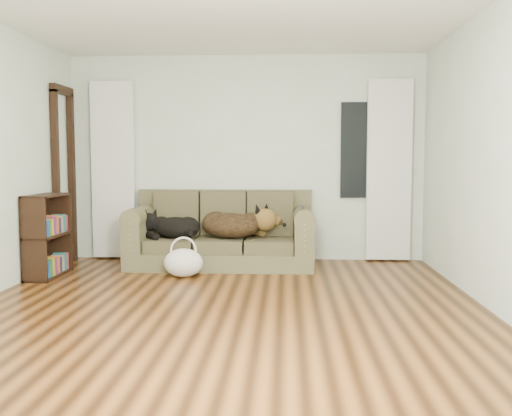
{
  "coord_description": "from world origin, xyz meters",
  "views": [
    {
      "loc": [
        0.52,
        -4.8,
        1.27
      ],
      "look_at": [
        0.18,
        1.6,
        0.74
      ],
      "focal_mm": 40.0,
      "sensor_mm": 36.0,
      "label": 1
    }
  ],
  "objects_px": {
    "dog_shepherd": "(234,226)",
    "sofa": "(221,229)",
    "bookshelf": "(48,231)",
    "dog_black_lab": "(173,227)",
    "tote_bag": "(183,263)"
  },
  "relations": [
    {
      "from": "tote_bag",
      "to": "dog_shepherd",
      "type": "bearing_deg",
      "value": 51.21
    },
    {
      "from": "bookshelf",
      "to": "dog_shepherd",
      "type": "bearing_deg",
      "value": 24.08
    },
    {
      "from": "sofa",
      "to": "bookshelf",
      "type": "xyz_separation_m",
      "value": [
        -1.83,
        -0.72,
        0.05
      ]
    },
    {
      "from": "tote_bag",
      "to": "bookshelf",
      "type": "height_order",
      "value": "bookshelf"
    },
    {
      "from": "dog_black_lab",
      "to": "dog_shepherd",
      "type": "distance_m",
      "value": 0.73
    },
    {
      "from": "dog_shepherd",
      "to": "sofa",
      "type": "bearing_deg",
      "value": 5.63
    },
    {
      "from": "sofa",
      "to": "dog_black_lab",
      "type": "bearing_deg",
      "value": -170.76
    },
    {
      "from": "dog_black_lab",
      "to": "tote_bag",
      "type": "bearing_deg",
      "value": -42.13
    },
    {
      "from": "sofa",
      "to": "bookshelf",
      "type": "relative_size",
      "value": 2.42
    },
    {
      "from": "dog_black_lab",
      "to": "tote_bag",
      "type": "xyz_separation_m",
      "value": [
        0.23,
        -0.59,
        -0.32
      ]
    },
    {
      "from": "sofa",
      "to": "bookshelf",
      "type": "distance_m",
      "value": 1.96
    },
    {
      "from": "bookshelf",
      "to": "tote_bag",
      "type": "bearing_deg",
      "value": 7.14
    },
    {
      "from": "sofa",
      "to": "bookshelf",
      "type": "bearing_deg",
      "value": -158.63
    },
    {
      "from": "dog_black_lab",
      "to": "bookshelf",
      "type": "bearing_deg",
      "value": -126.94
    },
    {
      "from": "sofa",
      "to": "dog_shepherd",
      "type": "relative_size",
      "value": 2.89
    }
  ]
}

